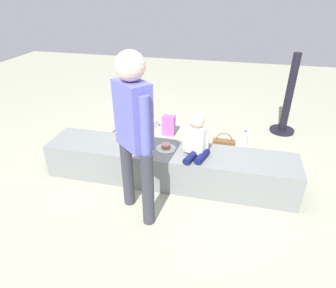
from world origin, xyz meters
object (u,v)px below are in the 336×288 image
at_px(adult_standing, 134,126).
at_px(handbag_brown_canvas, 223,148).
at_px(child_seated, 196,137).
at_px(cake_box_white, 145,124).
at_px(handbag_black_leather, 120,142).
at_px(water_bottle_near_gift, 245,138).
at_px(gift_bag, 169,125).
at_px(party_cup_red, 169,147).
at_px(cake_plate, 166,147).

xyz_separation_m(adult_standing, handbag_brown_canvas, (0.74, 1.24, -0.82)).
bearing_deg(child_seated, handbag_brown_canvas, 68.29).
distance_m(child_seated, cake_box_white, 1.73).
height_order(cake_box_white, handbag_black_leather, handbag_black_leather).
height_order(child_seated, water_bottle_near_gift, child_seated).
height_order(gift_bag, handbag_black_leather, gift_bag).
xyz_separation_m(child_seated, water_bottle_near_gift, (0.55, 1.14, -0.52)).
xyz_separation_m(cake_box_white, handbag_brown_canvas, (1.25, -0.63, 0.07)).
relative_size(party_cup_red, cake_box_white, 0.33).
relative_size(cake_box_white, handbag_black_leather, 1.11).
relative_size(adult_standing, party_cup_red, 14.51).
bearing_deg(handbag_black_leather, adult_standing, -60.28).
height_order(child_seated, cake_box_white, child_seated).
distance_m(water_bottle_near_gift, handbag_black_leather, 1.75).
xyz_separation_m(cake_plate, water_bottle_near_gift, (0.88, 1.08, -0.33)).
bearing_deg(adult_standing, water_bottle_near_gift, 59.07).
distance_m(adult_standing, cake_box_white, 2.13).
distance_m(adult_standing, cake_plate, 0.82).
bearing_deg(handbag_black_leather, child_seated, -27.67).
height_order(child_seated, party_cup_red, child_seated).
bearing_deg(adult_standing, child_seated, 49.86).
bearing_deg(child_seated, party_cup_red, 122.78).
xyz_separation_m(child_seated, cake_box_white, (-0.98, 1.31, -0.55)).
height_order(adult_standing, gift_bag, adult_standing).
bearing_deg(cake_box_white, adult_standing, -74.70).
distance_m(gift_bag, water_bottle_near_gift, 1.11).
bearing_deg(cake_box_white, handbag_brown_canvas, -26.61).
bearing_deg(adult_standing, cake_box_white, 105.30).
relative_size(child_seated, cake_box_white, 1.48).
bearing_deg(adult_standing, party_cup_red, 89.43).
height_order(water_bottle_near_gift, handbag_black_leather, handbag_black_leather).
distance_m(water_bottle_near_gift, party_cup_red, 1.09).
xyz_separation_m(cake_plate, handbag_black_leather, (-0.78, 0.53, -0.32)).
xyz_separation_m(cake_plate, party_cup_red, (-0.12, 0.65, -0.37)).
xyz_separation_m(child_seated, cake_plate, (-0.34, 0.05, -0.19)).
xyz_separation_m(gift_bag, cake_box_white, (-0.41, 0.15, -0.09)).
bearing_deg(party_cup_red, gift_bag, 103.60).
bearing_deg(party_cup_red, adult_standing, -90.57).
bearing_deg(handbag_brown_canvas, cake_box_white, 153.39).
bearing_deg(adult_standing, handbag_black_leather, 119.72).
relative_size(child_seated, party_cup_red, 4.45).
distance_m(party_cup_red, handbag_brown_canvas, 0.73).
bearing_deg(party_cup_red, cake_box_white, 130.68).
relative_size(handbag_black_leather, handbag_brown_canvas, 0.83).
distance_m(cake_plate, water_bottle_near_gift, 1.43).
bearing_deg(handbag_brown_canvas, handbag_black_leather, -175.84).
height_order(child_seated, handbag_black_leather, child_seated).
relative_size(cake_plate, water_bottle_near_gift, 1.10).
distance_m(child_seated, handbag_black_leather, 1.36).
bearing_deg(cake_box_white, party_cup_red, -49.32).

